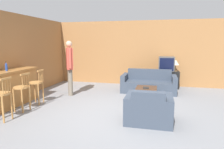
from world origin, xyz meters
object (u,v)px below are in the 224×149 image
Objects in this scene: book_on_table at (146,88)px; table_lamp at (176,63)px; bottle at (6,67)px; bar_chair_far at (37,85)px; coffee_table at (146,91)px; bar_chair_mid at (22,91)px; person_by_window at (70,65)px; tv_unit at (166,79)px; bar_chair_near at (2,97)px; couch_far at (149,84)px; armchair_near at (149,110)px; tv at (166,64)px.

book_on_table is 2.37m from table_lamp.
bottle is at bearing -142.97° from table_lamp.
coffee_table is at bearing 14.65° from bar_chair_far.
coffee_table is (3.00, 0.79, -0.18)m from bar_chair_far.
person_by_window is (0.50, 1.74, 0.48)m from bar_chair_mid.
tv_unit is at bearing 44.98° from bar_chair_mid.
table_lamp is (3.94, 4.25, 0.44)m from bar_chair_near.
bar_chair_mid is 1.01× the size of tv_unit.
bottle is at bearing 124.25° from bar_chair_near.
bar_chair_mid is 0.64m from bar_chair_far.
coffee_table is at bearing -90.20° from couch_far.
person_by_window is (-2.50, -1.06, 0.73)m from couch_far.
tv is at bearing 82.93° from armchair_near.
couch_far is (3.01, 3.44, -0.26)m from bar_chair_near.
couch_far is at bearing 48.84° from bar_chair_near.
bar_chair_far is 1.30m from person_by_window.
tv_unit is at bearing 39.17° from bottle.
armchair_near is at bearing -102.25° from table_lamp.
armchair_near is 1.50m from book_on_table.
bar_chair_mid is at bearing -19.10° from bottle.
tv_unit is at bearing 73.68° from book_on_table.
bar_chair_far is (0.00, 0.64, 0.00)m from bar_chair_mid.
bar_chair_near is at bearing -145.48° from coffee_table.
book_on_table is at bearing -90.60° from couch_far.
tv is at bearing 49.64° from bar_chair_near.
bottle reaches higher than couch_far.
bar_chair_mid is 5.12m from tv.
bottle reaches higher than tv_unit.
person_by_window is (-2.66, 1.72, 0.73)m from armchair_near.
tv is (3.61, 4.25, 0.39)m from bar_chair_near.
book_on_table is (-0.61, -2.10, -0.50)m from tv.
tv_unit is (0.60, 0.81, 0.05)m from couch_far.
bar_chair_mid is at bearing -90.00° from bar_chair_far.
couch_far is 1.20m from tv.
bar_chair_mid is at bearing -135.05° from tv.
couch_far is 2.78m from armchair_near.
person_by_window is (-2.50, 0.32, 0.66)m from coffee_table.
bottle is at bearing 160.90° from bar_chair_mid.
book_on_table is (-0.01, 0.09, 0.07)m from coffee_table.
armchair_near is at bearing -2.72° from bottle.
bar_chair_near is at bearing -168.15° from armchair_near.
bar_chair_near is at bearing -90.00° from bar_chair_mid.
table_lamp is at bearing 42.44° from bar_chair_mid.
bar_chair_near is at bearing -55.75° from bottle.
coffee_table is at bearing -7.24° from person_by_window.
tv is 2.35× the size of bottle.
bar_chair_mid is 4.00× the size of bottle.
bar_chair_mid is 5.65× the size of book_on_table.
couch_far is at bearing 89.40° from book_on_table.
bar_chair_far is at bearing 90.00° from bar_chair_near.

